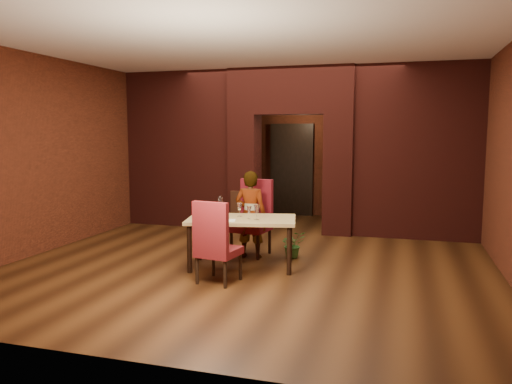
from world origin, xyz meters
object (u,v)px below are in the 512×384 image
Objects in this scene: chair_far at (251,218)px; chair_near at (219,241)px; person_seated at (251,214)px; wine_glass_b at (249,213)px; wine_glass_a at (239,210)px; potted_plant at (293,244)px; dining_table at (242,243)px; wine_bucket at (205,210)px; water_bottle at (220,206)px; wine_glass_c at (257,212)px.

chair_far reaches higher than chair_near.
wine_glass_b is (0.17, -0.62, 0.13)m from person_seated.
wine_glass_a is 1.11m from potted_plant.
wine_bucket is at bearing 176.63° from dining_table.
wine_glass_c is at bearing -18.15° from water_bottle.
person_seated reaches higher than wine_glass_c.
chair_near is at bearing -81.10° from chair_far.
wine_bucket is at bearing -157.67° from wine_glass_a.
dining_table is 0.81m from chair_near.
chair_near reaches higher than wine_bucket.
dining_table is 0.72m from wine_bucket.
wine_glass_c is at bearing -31.97° from dining_table.
potted_plant is (0.68, 0.05, -0.39)m from chair_far.
person_seated is 6.28× the size of wine_glass_c.
person_seated reaches higher than dining_table.
wine_glass_c is 0.51× the size of potted_plant.
dining_table is at bearing 159.87° from wine_glass_c.
dining_table is 0.76m from chair_far.
wine_glass_a is 0.25m from wine_glass_b.
wine_bucket is (-0.47, -0.19, -0.00)m from wine_glass_a.
dining_table is 7.11× the size of wine_glass_c.
wine_glass_a is 1.09× the size of wine_glass_b.
water_bottle is at bearing 151.42° from dining_table.
wine_glass_b is 0.44× the size of potted_plant.
chair_near is (0.02, -1.50, -0.06)m from chair_far.
potted_plant is at bearing 11.81° from chair_far.
wine_glass_b is at bearing -30.25° from dining_table.
wine_glass_b is at bearing 158.23° from wine_glass_c.
water_bottle reaches higher than wine_bucket.
wine_bucket is at bearing -176.67° from wine_glass_b.
water_bottle reaches higher than wine_glass_a.
wine_bucket is 0.66× the size of water_bottle.
chair_far is 0.94m from wine_bucket.
water_bottle is at bearing -146.20° from potted_plant.
chair_near is 0.94m from wine_glass_a.
person_seated is at bearing -81.35° from chair_near.
person_seated is 0.49m from wine_glass_a.
wine_glass_a is 1.02× the size of wine_bucket.
water_bottle reaches higher than wine_glass_c.
dining_table is 5.20× the size of water_bottle.
potted_plant is (0.47, 0.80, -0.61)m from wine_glass_b.
chair_near is at bearing -70.83° from water_bottle.
wine_glass_a is at bearing 147.55° from wine_glass_c.
dining_table is at bearing 94.36° from person_seated.
dining_table is 1.28× the size of chair_far.
person_seated reaches higher than chair_near.
wine_glass_b is 0.85× the size of wine_glass_c.
potted_plant is (0.60, 0.76, -0.15)m from dining_table.
person_seated reaches higher than wine_bucket.
potted_plant is at bearing -103.79° from chair_near.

